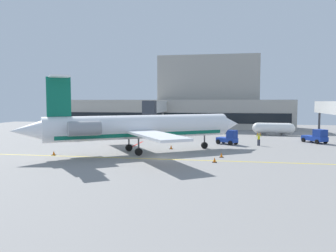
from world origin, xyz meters
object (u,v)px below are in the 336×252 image
at_px(baggage_tug, 229,138).
at_px(marshaller, 259,139).
at_px(fuel_tank, 273,128).
at_px(pushback_tractor, 316,137).
at_px(belt_loader, 82,134).
at_px(regional_jet, 139,127).

height_order(baggage_tug, marshaller, baggage_tug).
bearing_deg(fuel_tank, marshaller, -104.60).
distance_m(pushback_tractor, belt_loader, 38.23).
relative_size(fuel_tank, marshaller, 4.10).
xyz_separation_m(regional_jet, belt_loader, (-13.35, 12.62, -2.37)).
xyz_separation_m(regional_jet, baggage_tug, (11.29, 10.42, -2.30)).
relative_size(baggage_tug, marshaller, 1.76).
bearing_deg(fuel_tank, belt_loader, -158.18).
xyz_separation_m(baggage_tug, marshaller, (4.36, -0.60, -0.00)).
bearing_deg(fuel_tank, baggage_tug, -118.89).
xyz_separation_m(regional_jet, fuel_tank, (19.84, 25.92, -1.93)).
relative_size(belt_loader, marshaller, 2.25).
bearing_deg(fuel_tank, pushback_tractor, -66.36).
xyz_separation_m(baggage_tug, belt_loader, (-24.64, 2.21, -0.06)).
bearing_deg(regional_jet, belt_loader, 136.61).
height_order(baggage_tug, pushback_tractor, baggage_tug).
distance_m(baggage_tug, fuel_tank, 17.71).
height_order(baggage_tug, belt_loader, baggage_tug).
distance_m(baggage_tug, pushback_tractor, 14.15).
relative_size(baggage_tug, pushback_tractor, 0.80).
relative_size(regional_jet, pushback_tractor, 6.15).
height_order(fuel_tank, marshaller, fuel_tank).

